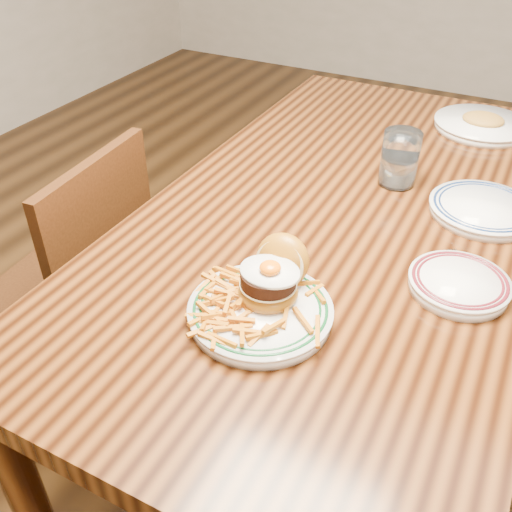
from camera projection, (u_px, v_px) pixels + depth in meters
The scene contains 8 objects.
floor at pixel (326, 418), 1.74m from camera, with size 6.00×6.00×0.00m, color black.
table at pixel (346, 239), 1.35m from camera, with size 0.85×1.60×0.75m.
chair_left at pixel (79, 287), 1.53m from camera, with size 0.43×0.43×0.85m.
main_plate at pixel (264, 298), 0.99m from camera, with size 0.25×0.26×0.12m.
side_plate at pixel (459, 283), 1.05m from camera, with size 0.18×0.19×0.03m.
rear_plate at pixel (484, 209), 1.26m from camera, with size 0.24×0.24×0.03m.
water_glass at pixel (399, 162), 1.35m from camera, with size 0.09×0.09×0.13m.
far_plate at pixel (482, 124), 1.64m from camera, with size 0.27×0.27×0.05m.
Camera 1 is at (0.32, -1.09, 1.42)m, focal length 40.00 mm.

